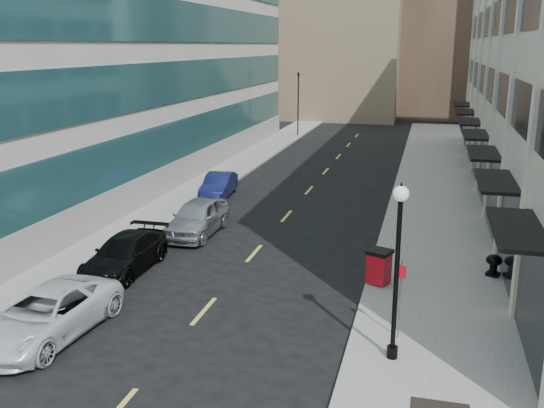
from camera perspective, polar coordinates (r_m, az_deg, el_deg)
The scene contains 15 objects.
sidewalk_right at distance 30.70m, azimuth 15.13°, elevation -1.95°, with size 5.00×80.00×0.15m, color gray.
sidewalk_left at distance 33.50m, azimuth -9.51°, elevation -0.24°, with size 3.00×80.00×0.15m, color gray.
building_left at distance 43.08m, azimuth -18.15°, elevation 15.87°, with size 16.14×46.00×20.00m.
skyline_tan_far at distance 89.98m, azimuth 1.25°, elevation 16.25°, with size 12.00×14.00×22.00m, color #837056.
skyline_stone at distance 76.30m, azimuth 23.80°, elevation 14.58°, with size 10.00×14.00×20.00m, color beige.
road_centerline at distance 28.70m, azimuth -0.01°, elevation -2.73°, with size 0.15×68.20×0.01m.
traffic_signal at distance 58.88m, azimuth 2.50°, elevation 11.90°, with size 0.66×0.66×6.98m.
car_white_van at distance 19.81m, azimuth -20.47°, elevation -9.69°, with size 2.45×5.32×1.48m, color silver.
car_black_pickup at distance 24.42m, azimuth -13.68°, elevation -4.60°, with size 1.98×4.87×1.41m, color black.
car_silver_sedan at distance 28.47m, azimuth -7.06°, elevation -1.27°, with size 1.94×4.83×1.64m, color #9C9FA5.
car_blue_sedan at distance 35.50m, azimuth -5.04°, elevation 1.77°, with size 1.45×4.17×1.37m, color #141A4E.
trash_bin at distance 22.49m, azimuth 10.05°, elevation -5.73°, with size 1.02×1.02×1.29m.
lamppost at distance 16.59m, azimuth 11.72°, elevation -4.95°, with size 0.42×0.42×5.05m.
sign_post at distance 18.27m, azimuth 12.00°, elevation -7.76°, with size 0.27×0.14×2.46m.
urn_planter at distance 24.44m, azimuth 20.16°, elevation -5.23°, with size 0.60×0.60×0.83m.
Camera 1 is at (6.93, -9.48, 8.62)m, focal length 40.00 mm.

